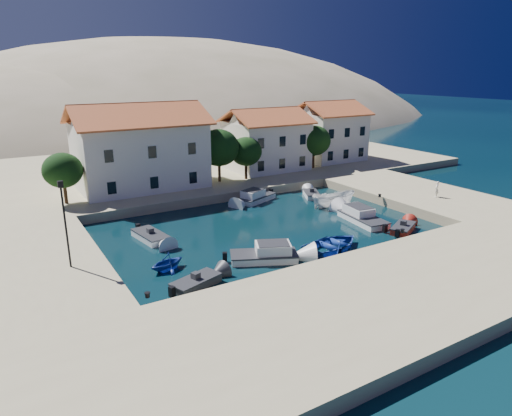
# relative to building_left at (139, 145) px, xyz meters

# --- Properties ---
(ground) EXTENTS (400.00, 400.00, 0.00)m
(ground) POSITION_rel_building_left_xyz_m (6.00, -28.00, -5.94)
(ground) COLOR black
(ground) RESTS_ON ground
(quay_south) EXTENTS (52.00, 12.00, 1.00)m
(quay_south) POSITION_rel_building_left_xyz_m (6.00, -34.00, -5.44)
(quay_south) COLOR tan
(quay_south) RESTS_ON ground
(quay_east) EXTENTS (11.00, 20.00, 1.00)m
(quay_east) POSITION_rel_building_left_xyz_m (26.50, -18.00, -5.44)
(quay_east) COLOR tan
(quay_east) RESTS_ON ground
(quay_west) EXTENTS (8.00, 20.00, 1.00)m
(quay_west) POSITION_rel_building_left_xyz_m (-13.00, -18.00, -5.44)
(quay_west) COLOR tan
(quay_west) RESTS_ON ground
(quay_north) EXTENTS (80.00, 36.00, 1.00)m
(quay_north) POSITION_rel_building_left_xyz_m (8.00, 10.00, -5.44)
(quay_north) COLOR tan
(quay_north) RESTS_ON ground
(hills) EXTENTS (254.00, 176.00, 99.00)m
(hills) POSITION_rel_building_left_xyz_m (26.64, 95.62, -29.34)
(hills) COLOR gray
(hills) RESTS_ON ground
(building_left) EXTENTS (14.70, 9.45, 9.70)m
(building_left) POSITION_rel_building_left_xyz_m (0.00, 0.00, 0.00)
(building_left) COLOR white
(building_left) RESTS_ON quay_north
(building_mid) EXTENTS (10.50, 8.40, 8.30)m
(building_mid) POSITION_rel_building_left_xyz_m (18.00, 1.00, -0.71)
(building_mid) COLOR white
(building_mid) RESTS_ON quay_north
(building_right) EXTENTS (9.45, 8.40, 8.80)m
(building_right) POSITION_rel_building_left_xyz_m (30.00, 2.00, -0.46)
(building_right) COLOR white
(building_right) RESTS_ON quay_north
(trees) EXTENTS (37.30, 5.30, 6.45)m
(trees) POSITION_rel_building_left_xyz_m (10.51, -2.54, -1.10)
(trees) COLOR #382314
(trees) RESTS_ON quay_north
(lamppost) EXTENTS (0.35, 0.25, 6.22)m
(lamppost) POSITION_rel_building_left_xyz_m (-11.50, -20.00, -1.18)
(lamppost) COLOR black
(lamppost) RESTS_ON quay_west
(bollards) EXTENTS (29.36, 9.56, 0.30)m
(bollards) POSITION_rel_building_left_xyz_m (8.80, -24.13, -4.79)
(bollards) COLOR black
(bollards) RESTS_ON ground
(motorboat_grey_sw) EXTENTS (3.91, 2.66, 1.25)m
(motorboat_grey_sw) POSITION_rel_building_left_xyz_m (-4.39, -25.55, -5.64)
(motorboat_grey_sw) COLOR #2C2D31
(motorboat_grey_sw) RESTS_ON ground
(cabin_cruiser_south) EXTENTS (5.65, 4.21, 1.60)m
(cabin_cruiser_south) POSITION_rel_building_left_xyz_m (2.00, -24.14, -5.46)
(cabin_cruiser_south) COLOR white
(cabin_cruiser_south) RESTS_ON ground
(rowboat_south) EXTENTS (6.11, 4.80, 1.15)m
(rowboat_south) POSITION_rel_building_left_xyz_m (8.15, -25.13, -5.94)
(rowboat_south) COLOR navy
(rowboat_south) RESTS_ON ground
(motorboat_red_se) EXTENTS (3.75, 2.96, 1.25)m
(motorboat_red_se) POSITION_rel_building_left_xyz_m (16.53, -25.11, -5.64)
(motorboat_red_se) COLOR maroon
(motorboat_red_se) RESTS_ON ground
(cabin_cruiser_east) EXTENTS (2.99, 5.91, 1.60)m
(cabin_cruiser_east) POSITION_rel_building_left_xyz_m (15.25, -21.21, -5.46)
(cabin_cruiser_east) COLOR white
(cabin_cruiser_east) RESTS_ON ground
(boat_east) EXTENTS (5.24, 3.06, 1.90)m
(boat_east) POSITION_rel_building_left_xyz_m (16.03, -15.81, -5.94)
(boat_east) COLOR white
(boat_east) RESTS_ON ground
(motorboat_white_ne) EXTENTS (2.90, 3.68, 1.25)m
(motorboat_white_ne) POSITION_rel_building_left_xyz_m (16.58, -11.31, -5.64)
(motorboat_white_ne) COLOR white
(motorboat_white_ne) RESTS_ON ground
(rowboat_west) EXTENTS (3.33, 3.07, 1.47)m
(rowboat_west) POSITION_rel_building_left_xyz_m (-5.11, -21.86, -5.94)
(rowboat_west) COLOR navy
(rowboat_west) RESTS_ON ground
(motorboat_white_west) EXTENTS (2.44, 4.38, 1.25)m
(motorboat_white_west) POSITION_rel_building_left_xyz_m (-4.12, -15.12, -5.64)
(motorboat_white_west) COLOR white
(motorboat_white_west) RESTS_ON ground
(cabin_cruiser_north) EXTENTS (5.33, 3.78, 1.60)m
(cabin_cruiser_north) POSITION_rel_building_left_xyz_m (10.20, -9.41, -5.46)
(cabin_cruiser_north) COLOR white
(cabin_cruiser_north) RESTS_ON ground
(pedestrian) EXTENTS (0.76, 0.69, 1.74)m
(pedestrian) POSITION_rel_building_left_xyz_m (26.00, -21.12, -4.07)
(pedestrian) COLOR silver
(pedestrian) RESTS_ON quay_east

